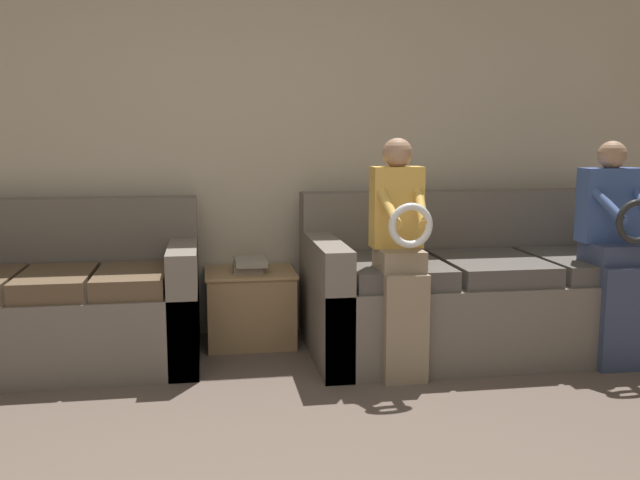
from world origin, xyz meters
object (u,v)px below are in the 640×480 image
Objects in this scene: child_right_seated at (616,245)px; side_shelf at (250,306)px; couch_side at (63,305)px; child_left_seated at (400,247)px; book_stack at (249,264)px; couch_main at (480,293)px.

child_right_seated is 2.28× the size of side_shelf.
couch_side reaches higher than side_shelf.
side_shelf is at bearing 136.28° from child_left_seated.
couch_side is 2.76× the size of side_shelf.
couch_side is 1.21× the size of child_right_seated.
book_stack is at bearing 160.20° from child_right_seated.
child_right_seated reaches higher than couch_main.
child_right_seated is (1.23, -0.00, -0.02)m from child_left_seated.
couch_side is 5.28× the size of book_stack.
child_left_seated is 1.13m from side_shelf.
book_stack is at bearing -139.32° from side_shelf.
book_stack is at bearing 167.69° from couch_main.
book_stack is (-0.00, -0.00, 0.26)m from side_shelf.
child_left_seated is at bearing -43.72° from side_shelf.
child_right_seated is at bearing -9.65° from couch_side.
child_left_seated is 1.23m from child_right_seated.
side_shelf is at bearing 167.55° from couch_main.
book_stack is (-1.37, 0.30, 0.16)m from couch_main.
couch_main reaches higher than book_stack.
couch_main is 0.83m from child_left_seated.
child_right_seated is 2.11m from book_stack.
child_left_seated is (-0.62, -0.41, 0.36)m from couch_main.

